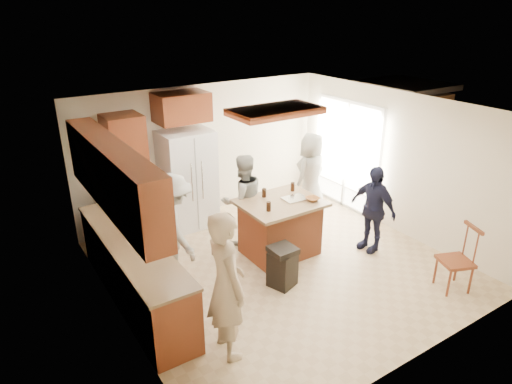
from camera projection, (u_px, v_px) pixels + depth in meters
room_shell at (394, 144)px, 10.37m from camera, size 8.00×5.20×5.00m
person_front_left at (226, 285)px, 5.14m from camera, size 0.55×0.71×1.83m
person_behind_left at (243, 200)px, 7.63m from camera, size 0.81×0.53×1.59m
person_behind_right at (311, 174)px, 8.74m from camera, size 0.90×0.71×1.62m
person_side_right at (373, 209)px, 7.46m from camera, size 0.52×0.90×1.47m
person_counter at (174, 228)px, 6.63m from camera, size 0.51×1.07×1.65m
left_cabinetry at (127, 240)px, 6.03m from camera, size 0.64×3.00×2.30m
back_wall_units at (142, 161)px, 7.72m from camera, size 1.80×0.60×2.45m
refrigerator at (188, 179)px, 8.24m from camera, size 0.90×0.76×1.80m
kitchen_island at (280, 227)px, 7.43m from camera, size 1.28×1.03×0.93m
island_items at (295, 198)px, 7.31m from camera, size 0.96×0.69×0.15m
trash_bin at (282, 266)px, 6.62m from camera, size 0.43×0.43×0.63m
spindle_chair at (457, 261)px, 6.49m from camera, size 0.55×0.55×0.99m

